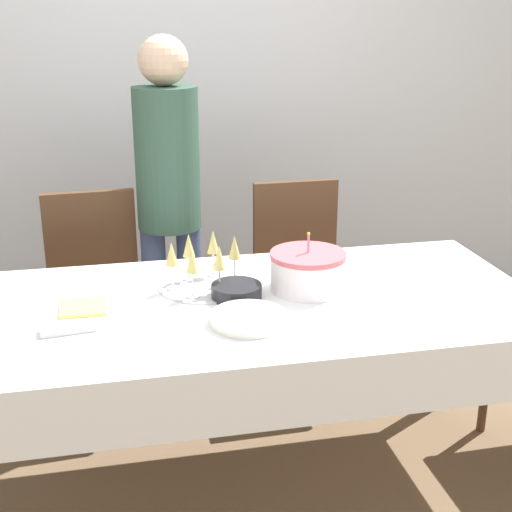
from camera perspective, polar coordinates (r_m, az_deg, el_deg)
name	(u,v)px	position (r m, az deg, el deg)	size (l,w,h in m)	color
ground_plane	(235,491)	(2.80, -1.72, -18.25)	(12.00, 12.00, 0.00)	brown
wall_back	(175,78)	(3.90, -6.52, 13.97)	(8.00, 0.05, 2.70)	silver
dining_table	(233,329)	(2.45, -1.88, -5.86)	(2.09, 0.94, 0.76)	white
dining_chair_far_left	(96,293)	(3.20, -12.69, -2.91)	(0.45, 0.45, 0.95)	#51331E
dining_chair_far_right	(301,277)	(3.31, 3.60, -1.71)	(0.43, 0.43, 0.95)	#51331E
birthday_cake	(308,271)	(2.49, 4.16, -1.21)	(0.27, 0.27, 0.21)	white
champagne_tray	(204,266)	(2.51, -4.17, -0.79)	(0.34, 0.34, 0.18)	silver
plate_stack_main	(248,319)	(2.24, -0.65, -5.03)	(0.24, 0.24, 0.03)	silver
plate_stack_dessert	(237,291)	(2.43, -1.57, -2.83)	(0.17, 0.17, 0.05)	black
cake_knife	(353,311)	(2.35, 7.73, -4.40)	(0.30, 0.07, 0.00)	silver
fork_pile	(68,329)	(2.26, -14.77, -5.64)	(0.18, 0.08, 0.02)	silver
napkin_pile	(83,307)	(2.42, -13.65, -3.99)	(0.15, 0.15, 0.01)	#E0D166
person_standing	(168,186)	(3.16, -7.02, 5.57)	(0.28, 0.28, 1.60)	#3F4C72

